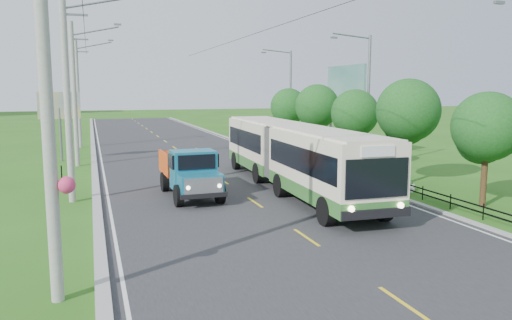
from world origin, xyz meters
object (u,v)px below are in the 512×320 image
tree_back (289,109)px  billboard_left (59,110)px  pole_mid (75,94)px  billboard_right (346,90)px  tree_second (486,130)px  tree_fourth (354,116)px  pole_far (78,93)px  tree_fifth (317,109)px  bus (293,152)px  planter_near (408,186)px  pole_nearest (50,108)px  tree_third (407,114)px  planter_mid (338,165)px  planter_far (293,151)px  streetlight_mid (366,96)px  pole_near (68,96)px  dump_truck (190,170)px  streetlight_far (289,95)px

tree_back → billboard_left: 19.48m
pole_mid → tree_back: bearing=15.8°
billboard_right → billboard_left: bearing=169.6°
tree_second → tree_fourth: 12.00m
pole_mid → pole_far: same height
tree_fifth → bus: tree_fifth is taller
planter_near → bus: bearing=156.7°
pole_nearest → tree_fifth: pole_nearest is taller
pole_nearest → tree_fifth: size_ratio=1.72×
tree_third → tree_fifth: (-0.00, 12.00, -0.13)m
pole_far → pole_mid: bearing=-90.0°
planter_mid → bus: size_ratio=0.04×
planter_near → pole_nearest: bearing=-151.9°
planter_near → planter_mid: (0.00, 8.00, 0.00)m
tree_fourth → pole_nearest: bearing=-136.6°
pole_nearest → bus: (11.19, 11.44, -2.88)m
bus → planter_far: bearing=69.4°
billboard_left → pole_far: bearing=82.2°
tree_third → streetlight_mid: (0.79, 5.86, 0.92)m
tree_back → planter_near: tree_back is taller
tree_fifth → billboard_right: billboard_right is taller
pole_near → dump_truck: size_ratio=1.70×
billboard_right → bus: 15.23m
tree_second → tree_back: 24.00m
pole_far → dump_truck: bearing=-77.2°
planter_mid → pole_near: bearing=-163.5°
pole_near → tree_fourth: 18.89m
pole_mid → tree_second: pole_mid is taller
pole_mid → tree_third: size_ratio=1.67×
pole_far → dump_truck: pole_far is taller
tree_second → pole_near: bearing=159.3°
tree_second → tree_fourth: size_ratio=0.98×
billboard_left → planter_near: bearing=-44.8°
streetlight_mid → planter_near: 9.46m
billboard_left → pole_nearest: bearing=-87.3°
tree_fourth → billboard_right: billboard_right is taller
pole_mid → tree_back: size_ratio=1.82×
pole_mid → tree_second: 26.20m
streetlight_far → dump_truck: bearing=-124.2°
billboard_right → pole_nearest: bearing=-131.8°
planter_near → pole_near: bearing=169.9°
pole_mid → tree_third: (18.12, -12.86, -1.11)m
bus → tree_second: bearing=-40.3°
bus → pole_near: bearing=179.2°
pole_far → billboard_right: size_ratio=1.37×
billboard_left → bus: billboard_left is taller
tree_third → planter_mid: (-1.26, 5.86, -3.70)m
tree_fifth → pole_far: bearing=144.6°
streetlight_mid → billboard_right: (1.66, 6.00, 0.44)m
streetlight_mid → planter_mid: bearing=-180.0°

